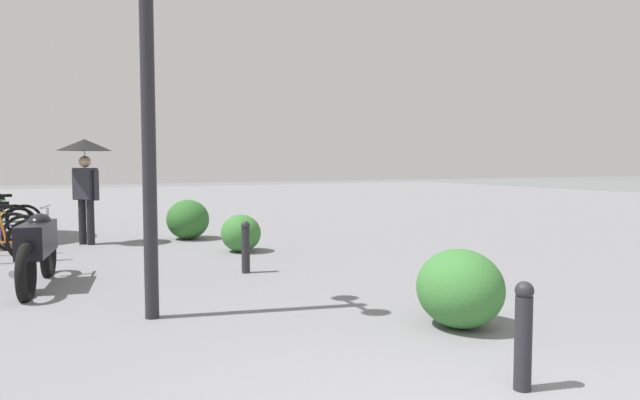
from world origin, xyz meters
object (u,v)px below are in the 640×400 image
(motorcycle, at_px, (38,247))
(pedestrian, at_px, (85,162))
(bollard_near, at_px, (523,333))
(bollard_mid, at_px, (246,246))
(lamppost, at_px, (147,62))

(motorcycle, height_order, pedestrian, pedestrian)
(pedestrian, bearing_deg, bollard_near, -165.34)
(motorcycle, distance_m, bollard_mid, 2.69)
(bollard_mid, bearing_deg, bollard_near, -174.95)
(motorcycle, height_order, bollard_mid, motorcycle)
(motorcycle, xyz_separation_m, bollard_near, (-5.15, -3.10, -0.10))
(motorcycle, relative_size, bollard_near, 2.82)
(motorcycle, xyz_separation_m, bollard_mid, (-0.31, -2.67, -0.11))
(bollard_near, xyz_separation_m, bollard_mid, (4.83, 0.43, -0.01))
(pedestrian, height_order, bollard_mid, pedestrian)
(bollard_mid, bearing_deg, motorcycle, 83.33)
(pedestrian, distance_m, bollard_mid, 4.60)
(lamppost, bearing_deg, bollard_mid, -41.00)
(lamppost, relative_size, bollard_near, 5.01)
(pedestrian, relative_size, bollard_near, 2.65)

